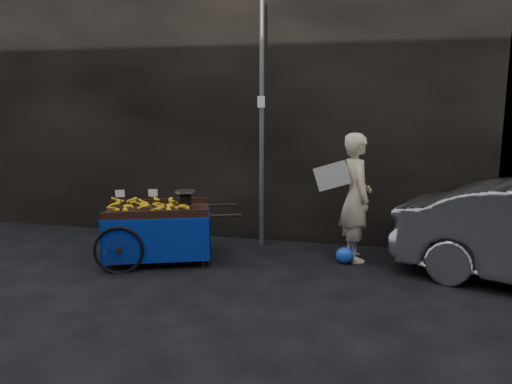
# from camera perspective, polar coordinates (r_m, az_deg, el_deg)

# --- Properties ---
(ground) EXTENTS (80.00, 80.00, 0.00)m
(ground) POSITION_cam_1_polar(r_m,az_deg,el_deg) (7.45, -3.94, -8.57)
(ground) COLOR black
(ground) RESTS_ON ground
(building_wall) EXTENTS (13.50, 2.00, 5.00)m
(building_wall) POSITION_cam_1_polar(r_m,az_deg,el_deg) (9.47, 3.06, 10.89)
(building_wall) COLOR black
(building_wall) RESTS_ON ground
(street_pole) EXTENTS (0.12, 0.10, 4.00)m
(street_pole) POSITION_cam_1_polar(r_m,az_deg,el_deg) (8.23, 0.67, 7.53)
(street_pole) COLOR slate
(street_pole) RESTS_ON ground
(banana_cart) EXTENTS (2.32, 1.65, 1.15)m
(banana_cart) POSITION_cam_1_polar(r_m,az_deg,el_deg) (7.71, -11.56, -2.61)
(banana_cart) COLOR black
(banana_cart) RESTS_ON ground
(vendor) EXTENTS (0.99, 0.83, 1.95)m
(vendor) POSITION_cam_1_polar(r_m,az_deg,el_deg) (7.71, 11.35, -0.59)
(vendor) COLOR beige
(vendor) RESTS_ON ground
(plastic_bag) EXTENTS (0.27, 0.22, 0.25)m
(plastic_bag) POSITION_cam_1_polar(r_m,az_deg,el_deg) (7.69, 10.11, -7.15)
(plastic_bag) COLOR blue
(plastic_bag) RESTS_ON ground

